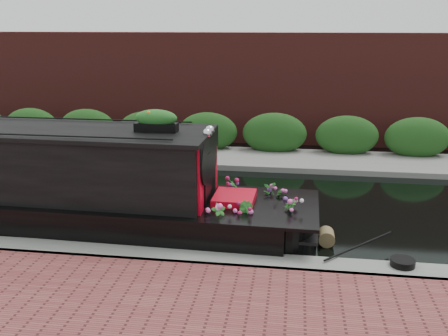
# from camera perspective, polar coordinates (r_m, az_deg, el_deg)

# --- Properties ---
(ground) EXTENTS (80.00, 80.00, 0.00)m
(ground) POSITION_cam_1_polar(r_m,az_deg,el_deg) (12.51, -5.23, -4.04)
(ground) COLOR black
(ground) RESTS_ON ground
(near_bank_coping) EXTENTS (40.00, 0.60, 0.50)m
(near_bank_coping) POSITION_cam_1_polar(r_m,az_deg,el_deg) (9.60, -9.83, -10.77)
(near_bank_coping) COLOR slate
(near_bank_coping) RESTS_ON ground
(far_bank_path) EXTENTS (40.00, 2.40, 0.34)m
(far_bank_path) POSITION_cam_1_polar(r_m,az_deg,el_deg) (16.43, -1.87, 0.98)
(far_bank_path) COLOR slate
(far_bank_path) RESTS_ON ground
(far_hedge) EXTENTS (40.00, 1.10, 2.80)m
(far_hedge) POSITION_cam_1_polar(r_m,az_deg,el_deg) (17.29, -1.35, 1.75)
(far_hedge) COLOR #1C4416
(far_hedge) RESTS_ON ground
(far_brick_wall) EXTENTS (40.00, 1.00, 8.00)m
(far_brick_wall) POSITION_cam_1_polar(r_m,az_deg,el_deg) (19.31, -0.32, 3.30)
(far_brick_wall) COLOR #57211D
(far_brick_wall) RESTS_ON ground
(narrowboat) EXTENTS (12.36, 2.46, 2.91)m
(narrowboat) POSITION_cam_1_polar(r_m,az_deg,el_deg) (11.72, -22.61, -2.25)
(narrowboat) COLOR black
(narrowboat) RESTS_ON ground
(rope_fender) EXTENTS (0.33, 0.39, 0.33)m
(rope_fender) POSITION_cam_1_polar(r_m,az_deg,el_deg) (10.40, 11.62, -7.71)
(rope_fender) COLOR brown
(rope_fender) RESTS_ON ground
(coiled_mooring_rope) EXTENTS (0.43, 0.43, 0.12)m
(coiled_mooring_rope) POSITION_cam_1_polar(r_m,az_deg,el_deg) (9.38, 19.75, -10.13)
(coiled_mooring_rope) COLOR black
(coiled_mooring_rope) RESTS_ON near_bank_coping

